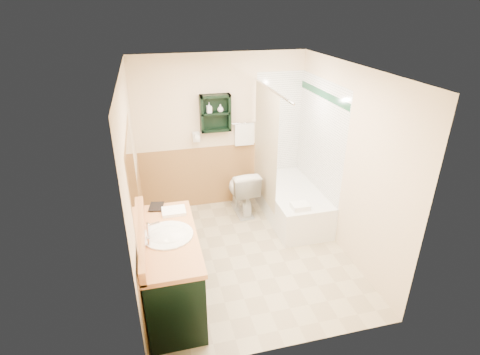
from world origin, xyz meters
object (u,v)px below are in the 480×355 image
at_px(hair_dryer, 196,137).
at_px(vanity, 171,270).
at_px(bathtub, 292,203).
at_px(soap_bottle_a, 209,110).
at_px(vanity_book, 148,200).
at_px(soap_bottle_b, 220,109).
at_px(toilet, 242,191).
at_px(wall_shelf, 215,113).

height_order(hair_dryer, vanity, hair_dryer).
xyz_separation_m(bathtub, soap_bottle_a, (-1.12, 0.64, 1.35)).
bearing_deg(soap_bottle_a, bathtub, -29.96).
height_order(vanity_book, soap_bottle_b, soap_bottle_b).
relative_size(vanity, toilet, 1.88).
height_order(hair_dryer, toilet, hair_dryer).
bearing_deg(vanity_book, soap_bottle_a, 66.01).
bearing_deg(toilet, vanity_book, 36.17).
xyz_separation_m(toilet, soap_bottle_a, (-0.42, 0.28, 1.24)).
height_order(vanity_book, soap_bottle_a, soap_bottle_a).
bearing_deg(toilet, wall_shelf, -43.12).
bearing_deg(soap_bottle_a, soap_bottle_b, 0.00).
bearing_deg(vanity_book, soap_bottle_b, 61.64).
bearing_deg(bathtub, soap_bottle_a, 150.04).
relative_size(hair_dryer, vanity, 0.17).
bearing_deg(vanity, soap_bottle_b, 64.39).
xyz_separation_m(wall_shelf, toilet, (0.33, -0.28, -1.19)).
height_order(vanity, toilet, vanity).
bearing_deg(toilet, bathtub, 149.49).
distance_m(wall_shelf, toilet, 1.26).
bearing_deg(vanity_book, vanity, -64.51).
distance_m(vanity_book, soap_bottle_b, 1.90).
bearing_deg(soap_bottle_b, vanity, -115.61).
bearing_deg(hair_dryer, soap_bottle_b, -4.58).
xyz_separation_m(vanity, soap_bottle_a, (0.80, 2.02, 1.16)).
relative_size(hair_dryer, soap_bottle_a, 1.59).
xyz_separation_m(bathtub, toilet, (-0.69, 0.37, 0.11)).
height_order(hair_dryer, bathtub, hair_dryer).
distance_m(bathtub, soap_bottle_b, 1.78).
bearing_deg(hair_dryer, bathtub, -26.96).
bearing_deg(wall_shelf, vanity, -113.82).
distance_m(bathtub, vanity_book, 2.34).
height_order(bathtub, toilet, toilet).
relative_size(wall_shelf, bathtub, 0.37).
bearing_deg(toilet, soap_bottle_a, -35.87).
distance_m(wall_shelf, vanity, 2.48).
bearing_deg(vanity_book, bathtub, 30.57).
relative_size(hair_dryer, vanity_book, 1.12).
relative_size(hair_dryer, toilet, 0.32).
distance_m(hair_dryer, vanity_book, 1.63).
xyz_separation_m(soap_bottle_a, soap_bottle_b, (0.17, 0.00, 0.01)).
relative_size(wall_shelf, soap_bottle_a, 3.64).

